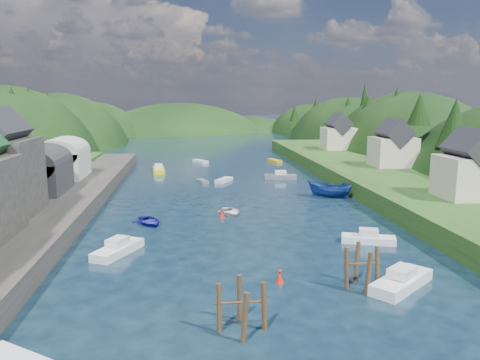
{
  "coord_description": "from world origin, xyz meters",
  "views": [
    {
      "loc": [
        -6.36,
        -29.6,
        14.3
      ],
      "look_at": [
        0.0,
        28.0,
        4.0
      ],
      "focal_mm": 35.0,
      "sensor_mm": 36.0,
      "label": 1
    }
  ],
  "objects": [
    {
      "name": "ground",
      "position": [
        0.0,
        50.0,
        0.0
      ],
      "size": [
        600.0,
        600.0,
        0.0
      ],
      "primitive_type": "plane",
      "color": "black",
      "rests_on": "ground"
    },
    {
      "name": "hillside_left",
      "position": [
        -45.0,
        75.0,
        -8.03
      ],
      "size": [
        44.0,
        245.56,
        52.0
      ],
      "color": "black",
      "rests_on": "ground"
    },
    {
      "name": "hillside_right",
      "position": [
        45.0,
        75.0,
        -7.41
      ],
      "size": [
        36.0,
        245.56,
        48.0
      ],
      "color": "black",
      "rests_on": "ground"
    },
    {
      "name": "far_hills",
      "position": [
        1.22,
        174.01,
        -10.8
      ],
      "size": [
        103.0,
        68.0,
        44.0
      ],
      "color": "black",
      "rests_on": "ground"
    },
    {
      "name": "hill_trees",
      "position": [
        1.36,
        64.44,
        11.14
      ],
      "size": [
        90.3,
        147.35,
        12.98
      ],
      "color": "black",
      "rests_on": "ground"
    },
    {
      "name": "quay_left",
      "position": [
        -24.0,
        20.0,
        1.0
      ],
      "size": [
        12.0,
        110.0,
        2.0
      ],
      "primitive_type": "cube",
      "color": "#2D2B28",
      "rests_on": "ground"
    },
    {
      "name": "boat_sheds",
      "position": [
        -26.0,
        39.0,
        5.27
      ],
      "size": [
        7.0,
        21.0,
        7.5
      ],
      "color": "#2D2D30",
      "rests_on": "quay_left"
    },
    {
      "name": "terrace_right",
      "position": [
        25.0,
        40.0,
        1.2
      ],
      "size": [
        16.0,
        120.0,
        2.4
      ],
      "primitive_type": "cube",
      "color": "#234719",
      "rests_on": "ground"
    },
    {
      "name": "right_bank_cottages",
      "position": [
        28.0,
        48.33,
        5.84
      ],
      "size": [
        9.0,
        59.24,
        8.41
      ],
      "color": "beige",
      "rests_on": "terrace_right"
    },
    {
      "name": "piling_cluster_near",
      "position": [
        -3.29,
        -2.88,
        1.31
      ],
      "size": [
        3.34,
        3.1,
        3.75
      ],
      "color": "#382314",
      "rests_on": "ground"
    },
    {
      "name": "piling_cluster_far",
      "position": [
        6.48,
        2.69,
        1.36
      ],
      "size": [
        2.88,
        2.72,
        3.86
      ],
      "color": "#382314",
      "rests_on": "ground"
    },
    {
      "name": "channel_buoy_near",
      "position": [
        0.51,
        4.34,
        0.48
      ],
      "size": [
        0.7,
        0.7,
        1.1
      ],
      "color": "#AD200D",
      "rests_on": "ground"
    },
    {
      "name": "channel_buoy_far",
      "position": [
        -2.51,
        24.8,
        0.48
      ],
      "size": [
        0.7,
        0.7,
        1.1
      ],
      "color": "#AD200D",
      "rests_on": "ground"
    },
    {
      "name": "moored_boats",
      "position": [
        0.59,
        21.25,
        0.65
      ],
      "size": [
        35.05,
        93.55,
        2.44
      ],
      "color": "white",
      "rests_on": "ground"
    }
  ]
}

